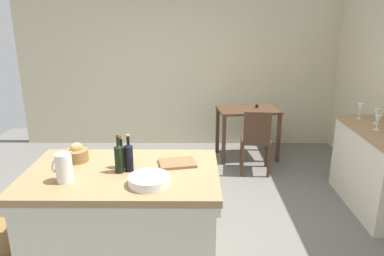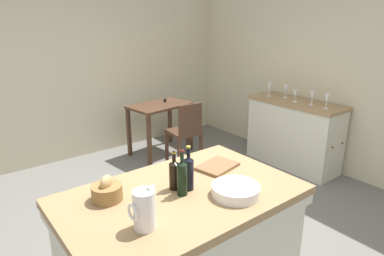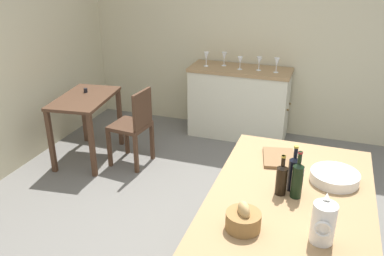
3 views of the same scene
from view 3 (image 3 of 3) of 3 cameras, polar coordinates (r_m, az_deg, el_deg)
The scene contains 18 objects.
ground_plane at distance 3.66m, azimuth 3.38°, elevation -15.86°, with size 6.76×6.76×0.00m, color #66635E.
wall_right at distance 5.47m, azimuth 11.52°, elevation 12.45°, with size 0.12×5.20×2.60m, color beige.
island_table at distance 2.99m, azimuth 13.04°, elevation -15.59°, with size 1.64×1.04×0.87m.
side_cabinet at distance 5.43m, azimuth 6.58°, elevation 3.58°, with size 0.52×1.32×0.94m.
writing_desk at distance 4.89m, azimuth -14.76°, elevation 2.83°, with size 0.96×0.67×0.83m.
wooden_chair at distance 4.68m, azimuth -8.15°, elevation 0.51°, with size 0.44×0.44×0.92m.
pitcher at distance 2.35m, azimuth 17.98°, elevation -12.54°, with size 0.17×0.13×0.28m.
wash_bowl at distance 2.97m, azimuth 19.40°, elevation -6.51°, with size 0.33×0.33×0.07m, color silver.
bread_basket at distance 2.38m, azimuth 7.22°, elevation -12.61°, with size 0.20×0.20×0.18m.
cutting_board at distance 3.16m, azimuth 12.12°, elevation -4.15°, with size 0.32×0.23×0.02m, color brown.
wine_bottle_dark at distance 2.75m, azimuth 14.08°, elevation -6.07°, with size 0.07×0.07×0.32m.
wine_bottle_amber at distance 2.69m, azimuth 12.46°, elevation -6.96°, with size 0.07×0.07×0.28m.
wine_bottle_green at distance 2.68m, azimuth 14.58°, elevation -6.95°, with size 0.07×0.07×0.33m.
wine_glass_far_left at distance 5.13m, azimuth 11.81°, elevation 9.00°, with size 0.07×0.07×0.18m.
wine_glass_left at distance 5.19m, azimuth 9.43°, elevation 9.25°, with size 0.07×0.07×0.17m.
wine_glass_middle at distance 5.21m, azimuth 6.78°, elevation 9.37°, with size 0.07×0.07×0.16m.
wine_glass_right at distance 5.36m, azimuth 4.54°, elevation 9.98°, with size 0.07×0.07×0.18m.
wine_glass_far_right at distance 5.32m, azimuth 2.02°, elevation 10.02°, with size 0.07×0.07×0.19m.
Camera 3 is at (-2.72, -0.73, 2.33)m, focal length 37.96 mm.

